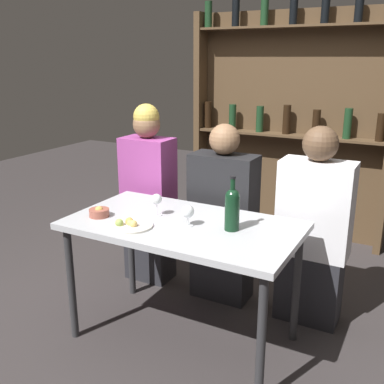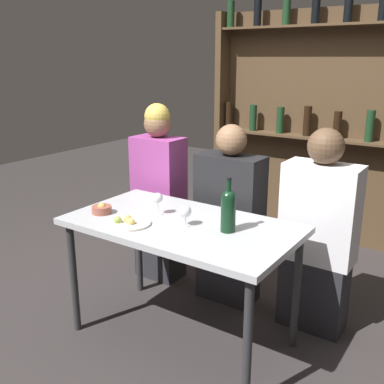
{
  "view_description": "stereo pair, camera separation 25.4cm",
  "coord_description": "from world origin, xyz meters",
  "px_view_note": "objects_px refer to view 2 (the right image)",
  "views": [
    {
      "loc": [
        1.15,
        -2.04,
        1.62
      ],
      "look_at": [
        0.0,
        0.11,
        0.89
      ],
      "focal_mm": 42.0,
      "sensor_mm": 36.0,
      "label": 1
    },
    {
      "loc": [
        1.37,
        -1.91,
        1.62
      ],
      "look_at": [
        0.0,
        0.11,
        0.89
      ],
      "focal_mm": 42.0,
      "sensor_mm": 36.0,
      "label": 2
    }
  ],
  "objects_px": {
    "food_plate_0": "(128,222)",
    "snack_bowl": "(102,209)",
    "seated_person_right": "(318,238)",
    "wine_glass_1": "(158,199)",
    "seated_person_center": "(229,221)",
    "seated_person_left": "(159,196)",
    "wine_bottle": "(228,209)",
    "wine_glass_0": "(185,212)"
  },
  "relations": [
    {
      "from": "food_plate_0",
      "to": "snack_bowl",
      "type": "distance_m",
      "value": 0.26
    },
    {
      "from": "food_plate_0",
      "to": "seated_person_right",
      "type": "relative_size",
      "value": 0.19
    },
    {
      "from": "wine_glass_1",
      "to": "seated_person_center",
      "type": "bearing_deg",
      "value": 71.02
    },
    {
      "from": "wine_glass_1",
      "to": "seated_person_right",
      "type": "relative_size",
      "value": 0.1
    },
    {
      "from": "wine_glass_1",
      "to": "seated_person_left",
      "type": "xyz_separation_m",
      "value": [
        -0.41,
        0.53,
        -0.19
      ]
    },
    {
      "from": "wine_bottle",
      "to": "wine_glass_0",
      "type": "height_order",
      "value": "wine_bottle"
    },
    {
      "from": "food_plate_0",
      "to": "snack_bowl",
      "type": "relative_size",
      "value": 2.05
    },
    {
      "from": "food_plate_0",
      "to": "seated_person_center",
      "type": "bearing_deg",
      "value": 74.46
    },
    {
      "from": "seated_person_left",
      "to": "wine_glass_0",
      "type": "bearing_deg",
      "value": -42.26
    },
    {
      "from": "wine_glass_0",
      "to": "wine_glass_1",
      "type": "xyz_separation_m",
      "value": [
        -0.24,
        0.06,
        0.01
      ]
    },
    {
      "from": "wine_glass_1",
      "to": "seated_person_center",
      "type": "height_order",
      "value": "seated_person_center"
    },
    {
      "from": "wine_glass_1",
      "to": "food_plate_0",
      "type": "height_order",
      "value": "wine_glass_1"
    },
    {
      "from": "wine_glass_0",
      "to": "seated_person_left",
      "type": "distance_m",
      "value": 0.9
    },
    {
      "from": "wine_glass_0",
      "to": "seated_person_left",
      "type": "height_order",
      "value": "seated_person_left"
    },
    {
      "from": "seated_person_center",
      "to": "seated_person_left",
      "type": "bearing_deg",
      "value": 180.0
    },
    {
      "from": "snack_bowl",
      "to": "seated_person_left",
      "type": "xyz_separation_m",
      "value": [
        -0.13,
        0.71,
        -0.12
      ]
    },
    {
      "from": "wine_glass_1",
      "to": "seated_person_right",
      "type": "xyz_separation_m",
      "value": [
        0.79,
        0.53,
        -0.24
      ]
    },
    {
      "from": "wine_bottle",
      "to": "snack_bowl",
      "type": "distance_m",
      "value": 0.78
    },
    {
      "from": "wine_glass_0",
      "to": "seated_person_left",
      "type": "xyz_separation_m",
      "value": [
        -0.65,
        0.59,
        -0.18
      ]
    },
    {
      "from": "seated_person_left",
      "to": "seated_person_right",
      "type": "xyz_separation_m",
      "value": [
        1.2,
        -0.0,
        -0.05
      ]
    },
    {
      "from": "food_plate_0",
      "to": "seated_person_right",
      "type": "distance_m",
      "value": 1.13
    },
    {
      "from": "seated_person_center",
      "to": "seated_person_right",
      "type": "height_order",
      "value": "seated_person_right"
    },
    {
      "from": "wine_bottle",
      "to": "wine_glass_0",
      "type": "bearing_deg",
      "value": -166.37
    },
    {
      "from": "snack_bowl",
      "to": "wine_bottle",
      "type": "bearing_deg",
      "value": 12.55
    },
    {
      "from": "wine_glass_0",
      "to": "food_plate_0",
      "type": "distance_m",
      "value": 0.32
    },
    {
      "from": "wine_glass_1",
      "to": "wine_glass_0",
      "type": "bearing_deg",
      "value": -14.56
    },
    {
      "from": "wine_glass_1",
      "to": "seated_person_center",
      "type": "relative_size",
      "value": 0.11
    },
    {
      "from": "wine_bottle",
      "to": "food_plate_0",
      "type": "distance_m",
      "value": 0.56
    },
    {
      "from": "wine_bottle",
      "to": "seated_person_right",
      "type": "bearing_deg",
      "value": 59.67
    },
    {
      "from": "wine_bottle",
      "to": "seated_person_right",
      "type": "xyz_separation_m",
      "value": [
        0.31,
        0.54,
        -0.28
      ]
    },
    {
      "from": "seated_person_center",
      "to": "seated_person_right",
      "type": "bearing_deg",
      "value": 0.0
    },
    {
      "from": "wine_glass_1",
      "to": "snack_bowl",
      "type": "distance_m",
      "value": 0.34
    },
    {
      "from": "snack_bowl",
      "to": "seated_person_left",
      "type": "distance_m",
      "value": 0.73
    },
    {
      "from": "wine_bottle",
      "to": "seated_person_center",
      "type": "distance_m",
      "value": 0.68
    },
    {
      "from": "seated_person_right",
      "to": "seated_person_center",
      "type": "bearing_deg",
      "value": 180.0
    },
    {
      "from": "wine_glass_0",
      "to": "seated_person_center",
      "type": "height_order",
      "value": "seated_person_center"
    },
    {
      "from": "seated_person_center",
      "to": "wine_bottle",
      "type": "bearing_deg",
      "value": -61.44
    },
    {
      "from": "wine_glass_0",
      "to": "snack_bowl",
      "type": "height_order",
      "value": "wine_glass_0"
    },
    {
      "from": "food_plate_0",
      "to": "seated_person_left",
      "type": "distance_m",
      "value": 0.86
    },
    {
      "from": "wine_bottle",
      "to": "wine_glass_1",
      "type": "xyz_separation_m",
      "value": [
        -0.48,
        0.01,
        -0.03
      ]
    },
    {
      "from": "seated_person_left",
      "to": "snack_bowl",
      "type": "bearing_deg",
      "value": -79.49
    },
    {
      "from": "wine_bottle",
      "to": "seated_person_center",
      "type": "xyz_separation_m",
      "value": [
        -0.29,
        0.54,
        -0.3
      ]
    }
  ]
}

